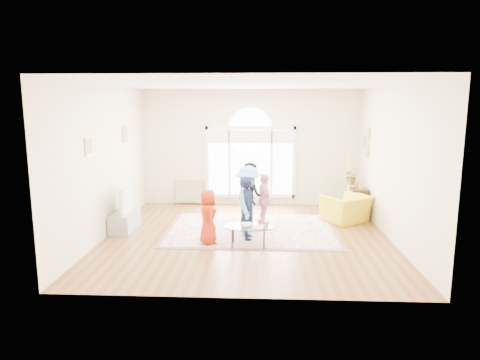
{
  "coord_description": "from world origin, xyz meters",
  "views": [
    {
      "loc": [
        0.29,
        -8.84,
        2.79
      ],
      "look_at": [
        -0.16,
        0.3,
        1.17
      ],
      "focal_mm": 32.0,
      "sensor_mm": 36.0,
      "label": 1
    }
  ],
  "objects_px": {
    "area_rug": "(251,229)",
    "armchair": "(346,209)",
    "tv_console": "(125,221)",
    "television": "(124,199)",
    "coffee_table": "(248,227)"
  },
  "relations": [
    {
      "from": "armchair",
      "to": "tv_console",
      "type": "bearing_deg",
      "value": -25.25
    },
    {
      "from": "tv_console",
      "to": "television",
      "type": "height_order",
      "value": "television"
    },
    {
      "from": "television",
      "to": "coffee_table",
      "type": "height_order",
      "value": "television"
    },
    {
      "from": "area_rug",
      "to": "armchair",
      "type": "distance_m",
      "value": 2.41
    },
    {
      "from": "area_rug",
      "to": "tv_console",
      "type": "bearing_deg",
      "value": -176.64
    },
    {
      "from": "area_rug",
      "to": "tv_console",
      "type": "height_order",
      "value": "tv_console"
    },
    {
      "from": "television",
      "to": "armchair",
      "type": "bearing_deg",
      "value": 10.54
    },
    {
      "from": "tv_console",
      "to": "television",
      "type": "bearing_deg",
      "value": 0.0
    },
    {
      "from": "television",
      "to": "armchair",
      "type": "xyz_separation_m",
      "value": [
        5.09,
        0.95,
        -0.4
      ]
    },
    {
      "from": "coffee_table",
      "to": "armchair",
      "type": "distance_m",
      "value": 3.0
    },
    {
      "from": "area_rug",
      "to": "armchair",
      "type": "xyz_separation_m",
      "value": [
        2.26,
        0.78,
        0.31
      ]
    },
    {
      "from": "television",
      "to": "area_rug",
      "type": "bearing_deg",
      "value": 3.37
    },
    {
      "from": "area_rug",
      "to": "armchair",
      "type": "bearing_deg",
      "value": 19.05
    },
    {
      "from": "area_rug",
      "to": "armchair",
      "type": "relative_size",
      "value": 3.61
    },
    {
      "from": "area_rug",
      "to": "coffee_table",
      "type": "bearing_deg",
      "value": -91.61
    }
  ]
}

